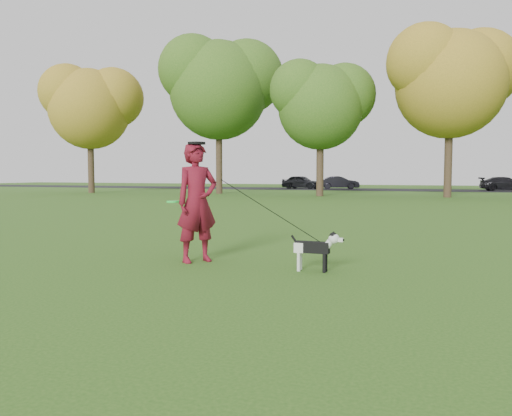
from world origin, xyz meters
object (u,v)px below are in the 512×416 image
at_px(dog, 316,246).
at_px(car_left, 301,182).
at_px(car_mid, 339,183).
at_px(car_right, 506,184).
at_px(man, 197,203).

height_order(dog, car_left, car_left).
height_order(car_mid, car_right, car_mid).
distance_m(car_mid, car_right, 14.25).
relative_size(man, car_left, 0.54).
distance_m(man, car_left, 40.48).
bearing_deg(car_mid, car_left, 74.66).
distance_m(car_left, car_mid, 3.71).
distance_m(dog, car_right, 40.44).
height_order(man, car_left, man).
bearing_deg(dog, car_left, 104.82).
height_order(dog, car_mid, car_mid).
bearing_deg(car_mid, dog, 174.38).
bearing_deg(man, car_mid, 44.29).
bearing_deg(car_left, car_mid, -78.34).
bearing_deg(man, dog, -56.61).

